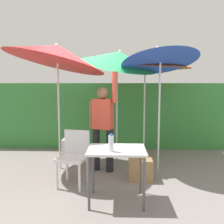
{
  "coord_description": "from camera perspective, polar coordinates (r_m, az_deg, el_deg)",
  "views": [
    {
      "loc": [
        0.14,
        -4.48,
        1.68
      ],
      "look_at": [
        0.0,
        0.3,
        1.1
      ],
      "focal_mm": 38.8,
      "sensor_mm": 36.0,
      "label": 1
    }
  ],
  "objects": [
    {
      "name": "chair_plastic",
      "position": [
        4.09,
        -8.88,
        -9.78
      ],
      "size": [
        0.52,
        0.52,
        0.89
      ],
      "color": "silver",
      "rests_on": "ground_plane"
    },
    {
      "name": "folding_table",
      "position": [
        3.42,
        1.1,
        -10.2
      ],
      "size": [
        0.8,
        0.6,
        0.77
      ],
      "color": "#4C4C51",
      "rests_on": "ground_plane"
    },
    {
      "name": "person_vendor",
      "position": [
        4.55,
        -2.17,
        -2.5
      ],
      "size": [
        0.55,
        0.32,
        1.88
      ],
      "color": "black",
      "rests_on": "ground_plane"
    },
    {
      "name": "umbrella_rainbow",
      "position": [
        4.65,
        10.97,
        12.83
      ],
      "size": [
        1.48,
        1.44,
        2.55
      ],
      "color": "silver",
      "rests_on": "ground_plane"
    },
    {
      "name": "umbrella_yellow",
      "position": [
        5.21,
        1.49,
        12.41
      ],
      "size": [
        1.73,
        1.67,
        2.63
      ],
      "color": "silver",
      "rests_on": "ground_plane"
    },
    {
      "name": "umbrella_orange",
      "position": [
        5.63,
        7.82,
        11.97
      ],
      "size": [
        2.06,
        2.06,
        2.41
      ],
      "color": "silver",
      "rests_on": "ground_plane"
    },
    {
      "name": "umbrella_navy",
      "position": [
        4.78,
        -12.86,
        13.1
      ],
      "size": [
        1.97,
        1.93,
        2.67
      ],
      "color": "silver",
      "rests_on": "ground_plane"
    },
    {
      "name": "hedge_row",
      "position": [
        6.42,
        0.43,
        -0.65
      ],
      "size": [
        8.0,
        0.7,
        1.67
      ],
      "primitive_type": "cube",
      "color": "#38843D",
      "rests_on": "ground_plane"
    },
    {
      "name": "cooler_box",
      "position": [
        5.55,
        -8.58,
        -8.43
      ],
      "size": [
        0.55,
        0.38,
        0.43
      ],
      "primitive_type": "cube",
      "color": "silver",
      "rests_on": "ground_plane"
    },
    {
      "name": "ground_plane",
      "position": [
        4.78,
        -0.11,
        -13.64
      ],
      "size": [
        24.0,
        24.0,
        0.0
      ],
      "primitive_type": "plane",
      "color": "gray"
    },
    {
      "name": "bottle_water",
      "position": [
        3.23,
        -0.22,
        -7.38
      ],
      "size": [
        0.07,
        0.07,
        0.24
      ],
      "color": "silver",
      "rests_on": "folding_table"
    },
    {
      "name": "crate_cardboard",
      "position": [
        4.36,
        6.67,
        -13.19
      ],
      "size": [
        0.4,
        0.34,
        0.37
      ],
      "primitive_type": "cube",
      "color": "#9E7A4C",
      "rests_on": "ground_plane"
    }
  ]
}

